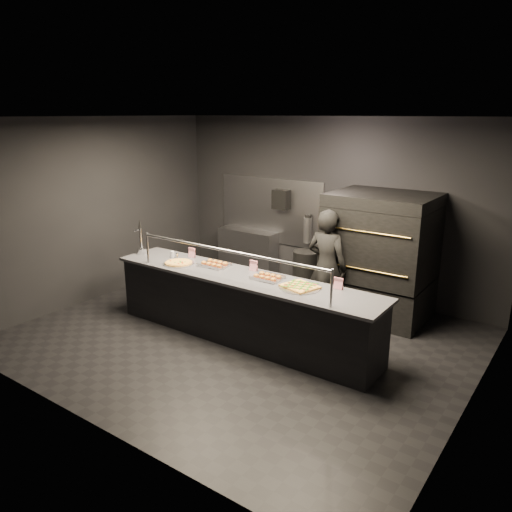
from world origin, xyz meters
name	(u,v)px	position (x,y,z in m)	size (l,w,h in m)	color
room	(242,234)	(-0.02, 0.05, 1.50)	(6.04, 6.00, 3.00)	black
service_counter	(242,307)	(0.00, 0.00, 0.46)	(4.10, 0.78, 1.37)	black
pizza_oven	(380,255)	(1.20, 1.90, 0.97)	(1.50, 1.23, 1.91)	black
prep_shelf	(248,253)	(-1.60, 2.32, 0.45)	(1.20, 0.35, 0.90)	#99999E
towel_dispenser	(281,199)	(-0.90, 2.39, 1.55)	(0.30, 0.20, 0.35)	black
fire_extinguisher	(308,230)	(-0.35, 2.40, 1.06)	(0.14, 0.14, 0.51)	#B2B2B7
beer_tap	(141,244)	(-1.95, -0.03, 1.08)	(0.14, 0.21, 0.55)	silver
round_pizza	(179,263)	(-1.09, -0.09, 0.94)	(0.45, 0.45, 0.03)	silver
slider_tray_a	(214,264)	(-0.60, 0.14, 0.95)	(0.47, 0.39, 0.07)	silver
slider_tray_b	(267,277)	(0.36, 0.09, 0.94)	(0.42, 0.32, 0.06)	silver
square_pizza	(300,287)	(0.90, 0.03, 0.94)	(0.52, 0.52, 0.05)	silver
condiment_jar	(174,255)	(-1.37, 0.10, 0.97)	(0.15, 0.06, 0.10)	silver
tent_cards	(256,266)	(0.05, 0.28, 1.00)	(2.59, 0.04, 0.15)	white
trash_bin	(306,272)	(-0.20, 2.11, 0.38)	(0.45, 0.45, 0.75)	black
worker	(327,267)	(0.67, 1.19, 0.86)	(0.63, 0.41, 1.73)	black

